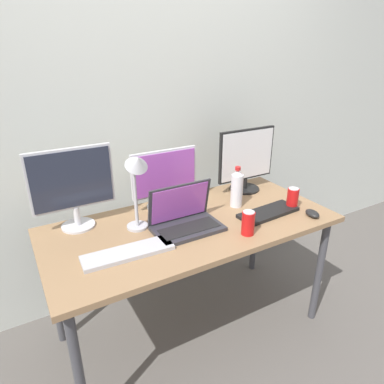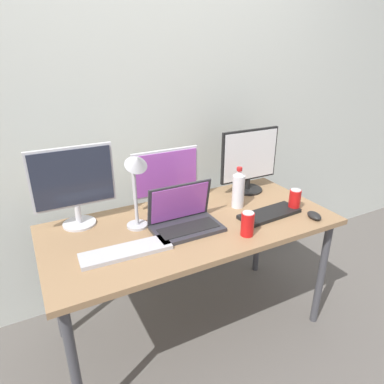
{
  "view_description": "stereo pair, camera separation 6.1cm",
  "coord_description": "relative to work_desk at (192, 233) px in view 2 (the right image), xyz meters",
  "views": [
    {
      "loc": [
        -0.81,
        -1.42,
        1.62
      ],
      "look_at": [
        0.0,
        0.0,
        0.92
      ],
      "focal_mm": 32.0,
      "sensor_mm": 36.0,
      "label": 1
    },
    {
      "loc": [
        -0.76,
        -1.44,
        1.62
      ],
      "look_at": [
        0.0,
        0.0,
        0.92
      ],
      "focal_mm": 32.0,
      "sensor_mm": 36.0,
      "label": 2
    }
  ],
  "objects": [
    {
      "name": "mouse_by_keyboard",
      "position": [
        0.62,
        -0.27,
        0.08
      ],
      "size": [
        0.08,
        0.11,
        0.03
      ],
      "primitive_type": "ellipsoid",
      "rotation": [
        0.0,
        0.0,
        -0.19
      ],
      "color": "black",
      "rests_on": "work_desk"
    },
    {
      "name": "laptop_silver",
      "position": [
        -0.06,
        -0.03,
        0.12
      ],
      "size": [
        0.35,
        0.22,
        0.23
      ],
      "color": "#2D2D33",
      "rests_on": "work_desk"
    },
    {
      "name": "water_bottle",
      "position": [
        0.33,
        0.05,
        0.18
      ],
      "size": [
        0.07,
        0.07,
        0.25
      ],
      "color": "silver",
      "rests_on": "work_desk"
    },
    {
      "name": "desk_lamp",
      "position": [
        -0.28,
        0.05,
        0.36
      ],
      "size": [
        0.11,
        0.18,
        0.44
      ],
      "color": "#B7B7BC",
      "rests_on": "work_desk"
    },
    {
      "name": "monitor_right",
      "position": [
        0.53,
        0.23,
        0.28
      ],
      "size": [
        0.41,
        0.2,
        0.41
      ],
      "color": "black",
      "rests_on": "work_desk"
    },
    {
      "name": "wall_back",
      "position": [
        0.0,
        0.59,
        0.63
      ],
      "size": [
        7.0,
        0.08,
        2.6
      ],
      "primitive_type": "cube",
      "color": "silver",
      "rests_on": "ground"
    },
    {
      "name": "monitor_left",
      "position": [
        -0.54,
        0.26,
        0.31
      ],
      "size": [
        0.42,
        0.17,
        0.43
      ],
      "color": "silver",
      "rests_on": "work_desk"
    },
    {
      "name": "ground_plane",
      "position": [
        0.0,
        0.0,
        -0.67
      ],
      "size": [
        16.0,
        16.0,
        0.0
      ],
      "primitive_type": "plane",
      "color": "#5B5651"
    },
    {
      "name": "soda_can_by_laptop",
      "position": [
        0.6,
        -0.13,
        0.13
      ],
      "size": [
        0.07,
        0.07,
        0.13
      ],
      "color": "red",
      "rests_on": "work_desk"
    },
    {
      "name": "soda_can_near_keyboard",
      "position": [
        0.18,
        -0.24,
        0.13
      ],
      "size": [
        0.07,
        0.07,
        0.13
      ],
      "color": "red",
      "rests_on": "work_desk"
    },
    {
      "name": "monitor_center",
      "position": [
        -0.04,
        0.25,
        0.24
      ],
      "size": [
        0.4,
        0.22,
        0.35
      ],
      "color": "silver",
      "rests_on": "work_desk"
    },
    {
      "name": "work_desk",
      "position": [
        0.0,
        0.0,
        0.0
      ],
      "size": [
        1.56,
        0.73,
        0.74
      ],
      "color": "#424247",
      "rests_on": "ground"
    },
    {
      "name": "keyboard_aux",
      "position": [
        -0.41,
        -0.12,
        0.08
      ],
      "size": [
        0.42,
        0.14,
        0.02
      ],
      "primitive_type": "cube",
      "rotation": [
        0.0,
        0.0,
        -0.04
      ],
      "color": "#B2B2B7",
      "rests_on": "work_desk"
    },
    {
      "name": "keyboard_main",
      "position": [
        0.43,
        -0.13,
        0.08
      ],
      "size": [
        0.37,
        0.16,
        0.02
      ],
      "primitive_type": "cube",
      "rotation": [
        0.0,
        0.0,
        0.06
      ],
      "color": "black",
      "rests_on": "work_desk"
    }
  ]
}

